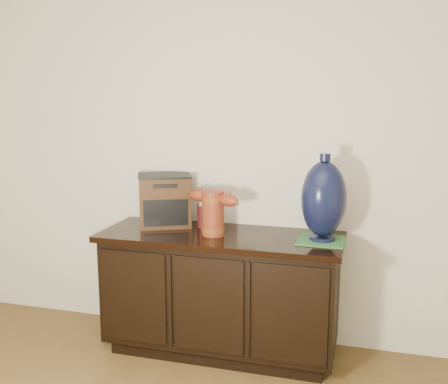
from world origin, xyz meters
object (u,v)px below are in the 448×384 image
(sideboard, at_px, (221,292))
(tv_radio, at_px, (165,200))
(spray_can, at_px, (202,215))
(terracotta_vessel, at_px, (213,210))
(lamp_base, at_px, (324,199))

(sideboard, relative_size, tv_radio, 3.57)
(spray_can, bearing_deg, terracotta_vessel, -51.25)
(sideboard, relative_size, terracotta_vessel, 3.96)
(tv_radio, relative_size, lamp_base, 0.82)
(lamp_base, bearing_deg, sideboard, -178.92)
(terracotta_vessel, xyz_separation_m, lamp_base, (0.64, 0.04, 0.09))
(tv_radio, xyz_separation_m, spray_can, (0.25, 0.00, -0.08))
(tv_radio, bearing_deg, sideboard, -40.66)
(lamp_base, distance_m, spray_can, 0.79)
(sideboard, distance_m, spray_can, 0.49)
(sideboard, distance_m, terracotta_vessel, 0.52)
(lamp_base, bearing_deg, spray_can, 171.87)
(terracotta_vessel, bearing_deg, spray_can, 151.48)
(lamp_base, bearing_deg, tv_radio, 174.06)
(tv_radio, relative_size, spray_can, 2.46)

